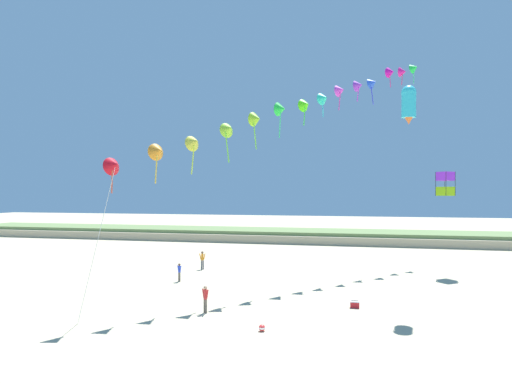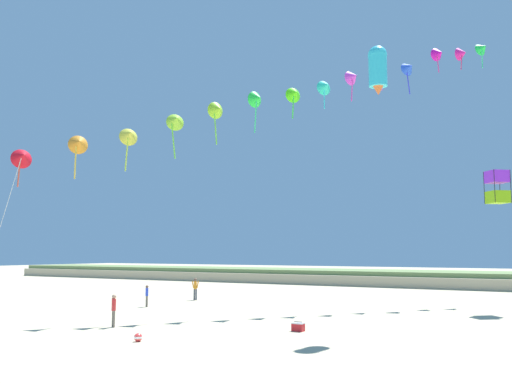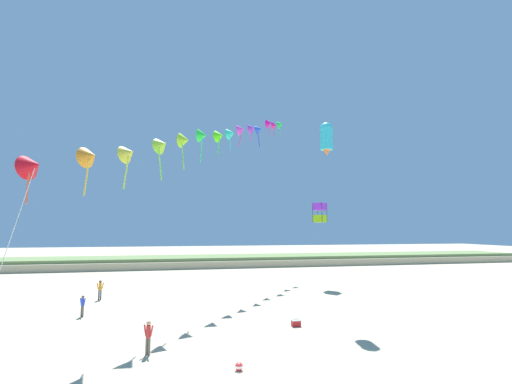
% 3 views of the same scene
% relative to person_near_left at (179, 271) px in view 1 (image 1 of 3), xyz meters
% --- Properties ---
extents(ground_plane, '(240.00, 240.00, 0.00)m').
position_rel_person_near_left_xyz_m(ground_plane, '(9.69, -13.09, -0.87)').
color(ground_plane, '#C1B28E').
extents(dune_ridge, '(120.00, 10.53, 1.66)m').
position_rel_person_near_left_xyz_m(dune_ridge, '(9.69, 33.47, -0.04)').
color(dune_ridge, tan).
rests_on(dune_ridge, ground).
extents(person_near_left, '(0.48, 0.34, 1.50)m').
position_rel_person_near_left_xyz_m(person_near_left, '(0.00, 0.00, 0.00)').
color(person_near_left, '#726656').
rests_on(person_near_left, ground).
extents(person_near_right, '(0.60, 0.25, 1.74)m').
position_rel_person_near_left_xyz_m(person_near_right, '(-0.20, 6.00, 0.14)').
color(person_near_right, '#474C56').
rests_on(person_near_right, ground).
extents(person_mid_center, '(0.54, 0.36, 1.66)m').
position_rel_person_near_left_xyz_m(person_mid_center, '(5.40, -8.73, 0.09)').
color(person_mid_center, '#726656').
rests_on(person_mid_center, ground).
extents(kite_banner_string, '(21.81, 33.03, 22.14)m').
position_rel_person_near_left_xyz_m(kite_banner_string, '(10.53, 4.46, 14.38)').
color(kite_banner_string, red).
extents(large_kite_low_lead, '(1.21, 1.23, 2.63)m').
position_rel_person_near_left_xyz_m(large_kite_low_lead, '(17.70, -2.77, 12.46)').
color(large_kite_low_lead, '#2FC6DC').
extents(large_kite_mid_trail, '(1.68, 1.68, 2.18)m').
position_rel_person_near_left_xyz_m(large_kite_mid_trail, '(21.96, 9.33, 7.25)').
color(large_kite_mid_trail, '#8DCE12').
extents(beach_cooler, '(0.58, 0.41, 0.46)m').
position_rel_person_near_left_xyz_m(beach_cooler, '(14.21, -5.31, -0.65)').
color(beach_cooler, red).
rests_on(beach_cooler, ground).
extents(beach_ball, '(0.36, 0.36, 0.36)m').
position_rel_person_near_left_xyz_m(beach_ball, '(9.54, -11.48, -0.69)').
color(beach_ball, red).
rests_on(beach_ball, ground).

